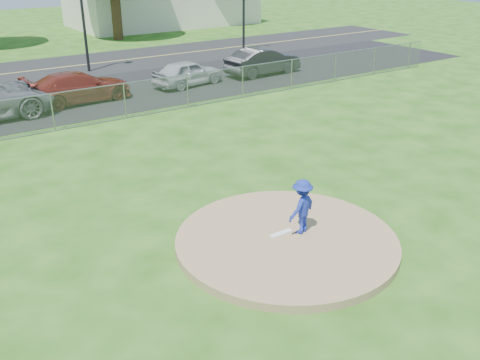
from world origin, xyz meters
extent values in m
plane|color=#204E11|center=(0.00, 10.00, 0.00)|extent=(120.00, 120.00, 0.00)
cylinder|color=#947551|center=(0.00, 0.00, 0.10)|extent=(5.40, 5.40, 0.20)
cube|color=white|center=(0.00, 0.20, 0.22)|extent=(0.60, 0.15, 0.04)
cube|color=gray|center=(0.00, 12.00, 0.75)|extent=(40.00, 0.06, 1.50)
cube|color=black|center=(0.00, 16.50, 0.01)|extent=(50.00, 8.00, 0.01)
cube|color=black|center=(0.00, 24.00, 0.00)|extent=(60.00, 7.00, 0.01)
cube|color=beige|center=(16.00, 38.00, 2.00)|extent=(16.00, 9.00, 4.00)
cylinder|color=#372414|center=(9.00, 32.00, 2.27)|extent=(0.76, 0.76, 4.55)
cylinder|color=#352213|center=(20.00, 35.00, 2.10)|extent=(0.74, 0.74, 4.20)
cylinder|color=black|center=(3.00, 22.00, 2.80)|extent=(0.16, 0.16, 5.60)
cylinder|color=black|center=(14.00, 22.00, 2.80)|extent=(0.16, 0.16, 5.60)
imported|color=#1C2C9A|center=(0.46, 0.02, 0.90)|extent=(1.01, 0.74, 1.39)
imported|color=maroon|center=(0.28, 15.64, 0.72)|extent=(5.01, 2.32, 1.42)
imported|color=#B0B3B5|center=(6.05, 15.63, 0.67)|extent=(4.09, 2.24, 1.32)
imported|color=black|center=(10.85, 15.55, 0.75)|extent=(4.60, 1.88, 1.48)
camera|label=1|loc=(-7.33, -8.70, 6.67)|focal=40.00mm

